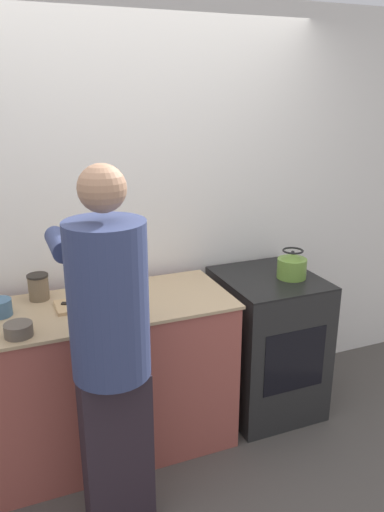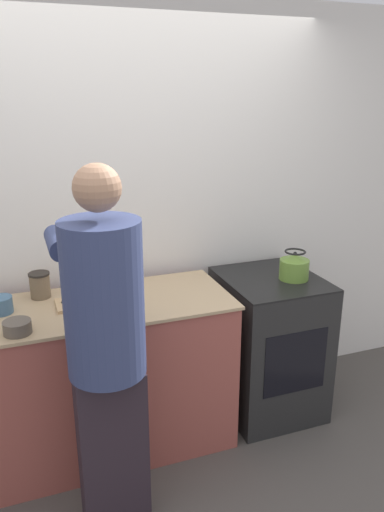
% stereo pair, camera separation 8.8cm
% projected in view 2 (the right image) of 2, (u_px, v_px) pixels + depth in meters
% --- Properties ---
extents(ground_plane, '(12.00, 12.00, 0.00)m').
position_uv_depth(ground_plane, '(166.00, 466.00, 2.88)').
color(ground_plane, '#4C4742').
extents(wall_back, '(8.00, 0.05, 2.60)m').
position_uv_depth(wall_back, '(128.00, 218.00, 3.13)').
color(wall_back, white).
rests_on(wall_back, ground_plane).
extents(counter, '(1.60, 0.64, 0.93)m').
position_uv_depth(counter, '(94.00, 379.00, 2.90)').
color(counter, '#9E4C42').
rests_on(counter, ground_plane).
extents(oven, '(0.60, 0.67, 0.93)m').
position_uv_depth(oven, '(268.00, 344.00, 3.31)').
color(oven, black).
rests_on(oven, ground_plane).
extents(person, '(0.40, 0.63, 1.79)m').
position_uv_depth(person, '(106.00, 346.00, 2.24)').
color(person, '#2A2028').
rests_on(person, ground_plane).
extents(cutting_board, '(0.31, 0.19, 0.02)m').
position_uv_depth(cutting_board, '(84.00, 303.00, 2.77)').
color(cutting_board, tan).
rests_on(cutting_board, counter).
extents(knife, '(0.19, 0.10, 0.01)m').
position_uv_depth(knife, '(78.00, 302.00, 2.74)').
color(knife, silver).
rests_on(knife, cutting_board).
extents(kettle, '(0.18, 0.18, 0.19)m').
position_uv_depth(kettle, '(294.00, 267.00, 3.12)').
color(kettle, olive).
rests_on(kettle, oven).
extents(bowl_prep, '(0.14, 0.14, 0.06)m').
position_uv_depth(bowl_prep, '(17.00, 327.00, 2.43)').
color(bowl_prep, brown).
rests_on(bowl_prep, counter).
extents(bowl_mixing, '(0.13, 0.13, 0.09)m').
position_uv_depth(bowl_mixing, '(0.00, 305.00, 2.65)').
color(bowl_mixing, '#426684').
rests_on(bowl_mixing, counter).
extents(canister_jar, '(0.12, 0.12, 0.15)m').
position_uv_depth(canister_jar, '(40.00, 285.00, 2.84)').
color(canister_jar, '#756047').
rests_on(canister_jar, counter).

